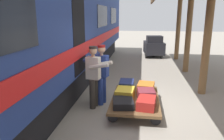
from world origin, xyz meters
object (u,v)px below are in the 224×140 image
at_px(suitcase_red_plastic, 146,103).
at_px(suitcase_black_hardshell, 123,103).
at_px(suitcase_burgundy_valise, 146,94).
at_px(suitcase_yellow_case, 125,93).
at_px(suitcase_orange_carryall, 146,87).
at_px(porter_by_door, 94,75).
at_px(suitcase_navy_fabric, 127,86).
at_px(baggage_tug, 154,47).
at_px(train_car, 26,31).
at_px(luggage_cart, 135,100).
at_px(porter_in_overalls, 101,73).

distance_m(suitcase_red_plastic, suitcase_black_hardshell, 0.57).
height_order(suitcase_burgundy_valise, suitcase_black_hardshell, suitcase_burgundy_valise).
bearing_deg(suitcase_red_plastic, suitcase_yellow_case, -45.92).
relative_size(suitcase_orange_carryall, porter_by_door, 0.32).
bearing_deg(suitcase_navy_fabric, baggage_tug, -98.80).
bearing_deg(suitcase_red_plastic, suitcase_burgundy_valise, -90.00).
xyz_separation_m(suitcase_navy_fabric, suitcase_yellow_case, (0.00, 0.59, -0.02)).
distance_m(train_car, baggage_tug, 8.84).
bearing_deg(baggage_tug, train_car, 63.65).
distance_m(luggage_cart, suitcase_navy_fabric, 0.68).
bearing_deg(suitcase_yellow_case, suitcase_orange_carryall, -134.08).
distance_m(suitcase_burgundy_valise, baggage_tug, 7.92).
relative_size(suitcase_burgundy_valise, suitcase_orange_carryall, 0.92).
distance_m(train_car, luggage_cart, 3.52).
height_order(suitcase_navy_fabric, porter_by_door, porter_by_door).
relative_size(suitcase_navy_fabric, baggage_tug, 0.33).
height_order(luggage_cart, suitcase_navy_fabric, suitcase_navy_fabric).
distance_m(suitcase_red_plastic, baggage_tug, 8.50).
xyz_separation_m(suitcase_black_hardshell, suitcase_yellow_case, (0.00, -0.59, 0.04)).
bearing_deg(baggage_tug, suitcase_orange_carryall, 85.58).
height_order(suitcase_yellow_case, porter_in_overalls, porter_in_overalls).
distance_m(luggage_cart, suitcase_burgundy_valise, 0.33).
distance_m(suitcase_orange_carryall, baggage_tug, 7.34).
xyz_separation_m(suitcase_orange_carryall, baggage_tug, (-0.57, -7.31, 0.19)).
bearing_deg(suitcase_red_plastic, train_car, -11.38).
height_order(suitcase_red_plastic, porter_in_overalls, porter_in_overalls).
relative_size(suitcase_red_plastic, suitcase_navy_fabric, 1.05).
height_order(train_car, luggage_cart, train_car).
distance_m(luggage_cart, porter_by_door, 1.30).
bearing_deg(luggage_cart, train_car, -1.51).
bearing_deg(train_car, luggage_cart, 178.49).
height_order(suitcase_black_hardshell, suitcase_orange_carryall, suitcase_orange_carryall).
height_order(suitcase_navy_fabric, suitcase_orange_carryall, suitcase_navy_fabric).
distance_m(suitcase_navy_fabric, porter_in_overalls, 0.91).
height_order(train_car, porter_in_overalls, train_car).
bearing_deg(suitcase_red_plastic, suitcase_orange_carryall, -90.00).
relative_size(train_car, suitcase_yellow_case, 33.10).
bearing_deg(porter_in_overalls, baggage_tug, -103.49).
relative_size(porter_by_door, baggage_tug, 0.94).
bearing_deg(porter_by_door, baggage_tug, -103.96).
height_order(suitcase_yellow_case, baggage_tug, baggage_tug).
xyz_separation_m(suitcase_red_plastic, suitcase_orange_carryall, (0.00, -1.17, 0.01)).
bearing_deg(porter_in_overalls, luggage_cart, 165.79).
bearing_deg(luggage_cart, suitcase_yellow_case, 0.00).
bearing_deg(suitcase_orange_carryall, porter_in_overalls, 14.83).
relative_size(suitcase_navy_fabric, suitcase_black_hardshell, 0.99).
xyz_separation_m(porter_by_door, baggage_tug, (-1.97, -7.93, -0.30)).
bearing_deg(suitcase_navy_fabric, train_car, 10.45).
bearing_deg(train_car, suitcase_navy_fabric, -169.55).
height_order(luggage_cart, suitcase_black_hardshell, suitcase_black_hardshell).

